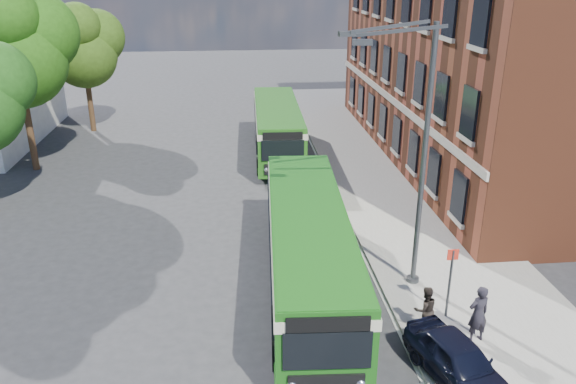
{
  "coord_description": "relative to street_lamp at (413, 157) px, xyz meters",
  "views": [
    {
      "loc": [
        -0.88,
        -18.78,
        10.46
      ],
      "look_at": [
        1.13,
        1.78,
        2.2
      ],
      "focal_mm": 35.0,
      "sensor_mm": 36.0,
      "label": 1
    }
  ],
  "objects": [
    {
      "name": "ground",
      "position": [
        -4.84,
        2.0,
        -4.79
      ],
      "size": [
        120.0,
        120.0,
        0.0
      ],
      "primitive_type": "plane",
      "color": "#2C2C2F",
      "rests_on": "ground"
    },
    {
      "name": "pavement",
      "position": [
        2.16,
        10.0,
        -4.72
      ],
      "size": [
        6.0,
        48.0,
        0.15
      ],
      "primitive_type": "cube",
      "color": "gray",
      "rests_on": "ground"
    },
    {
      "name": "kerb_line",
      "position": [
        -0.89,
        10.0,
        -4.79
      ],
      "size": [
        0.12,
        48.0,
        0.01
      ],
      "primitive_type": "cube",
      "color": "beige",
      "rests_on": "ground"
    },
    {
      "name": "brick_office",
      "position": [
        9.16,
        14.0,
        2.18
      ],
      "size": [
        12.1,
        26.0,
        14.2
      ],
      "color": "brown",
      "rests_on": "ground"
    },
    {
      "name": "flagpole",
      "position": [
        -17.29,
        15.0,
        0.15
      ],
      "size": [
        0.95,
        0.1,
        9.0
      ],
      "color": "#3C3F42",
      "rests_on": "ground"
    },
    {
      "name": "street_lamp",
      "position": [
        0.0,
        0.0,
        0.0
      ],
      "size": [
        2.96,
        2.38,
        9.0
      ],
      "color": "#3C3F42",
      "rests_on": "ground"
    },
    {
      "name": "bus_stop_sign",
      "position": [
        0.76,
        -2.2,
        -3.28
      ],
      "size": [
        0.35,
        0.08,
        2.52
      ],
      "color": "#3C3F42",
      "rests_on": "ground"
    },
    {
      "name": "bus_front",
      "position": [
        -3.39,
        0.02,
        -2.96
      ],
      "size": [
        3.19,
        12.07,
        3.02
      ],
      "color": "#1A5915",
      "rests_on": "ground"
    },
    {
      "name": "bus_rear",
      "position": [
        -3.21,
        15.44,
        -2.96
      ],
      "size": [
        2.89,
        11.04,
        3.02
      ],
      "color": "#256119",
      "rests_on": "ground"
    },
    {
      "name": "parked_car",
      "position": [
        -0.04,
        -5.16,
        -4.02
      ],
      "size": [
        2.39,
        3.88,
        1.23
      ],
      "primitive_type": "imported",
      "rotation": [
        0.0,
        0.0,
        0.28
      ],
      "color": "black",
      "rests_on": "pavement"
    },
    {
      "name": "pedestrian_a",
      "position": [
        1.18,
        -3.48,
        -3.73
      ],
      "size": [
        0.74,
        0.57,
        1.82
      ],
      "primitive_type": "imported",
      "rotation": [
        0.0,
        0.0,
        3.35
      ],
      "color": "black",
      "rests_on": "pavement"
    },
    {
      "name": "pedestrian_b",
      "position": [
        -0.21,
        -2.89,
        -3.89
      ],
      "size": [
        0.79,
        0.65,
        1.51
      ],
      "primitive_type": "imported",
      "rotation": [
        0.0,
        0.0,
        3.25
      ],
      "color": "black",
      "rests_on": "pavement"
    },
    {
      "name": "tree_mid",
      "position": [
        -16.77,
        14.0,
        1.99
      ],
      "size": [
        5.92,
        5.63,
        9.99
      ],
      "color": "#3A2315",
      "rests_on": "ground"
    },
    {
      "name": "tree_right",
      "position": [
        -15.38,
        21.92,
        0.99
      ],
      "size": [
        5.05,
        4.8,
        8.53
      ],
      "color": "#3A2315",
      "rests_on": "ground"
    }
  ]
}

